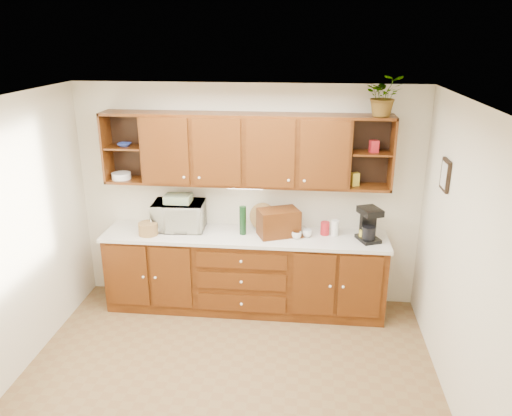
% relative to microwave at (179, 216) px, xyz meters
% --- Properties ---
extents(floor, '(4.00, 4.00, 0.00)m').
position_rel_microwave_xyz_m(floor, '(0.78, -1.54, -1.10)').
color(floor, brown).
rests_on(floor, ground).
extents(ceiling, '(4.00, 4.00, 0.00)m').
position_rel_microwave_xyz_m(ceiling, '(0.78, -1.54, 1.50)').
color(ceiling, white).
rests_on(ceiling, back_wall).
extents(back_wall, '(4.00, 0.00, 4.00)m').
position_rel_microwave_xyz_m(back_wall, '(0.78, 0.21, 0.20)').
color(back_wall, beige).
rests_on(back_wall, floor).
extents(left_wall, '(0.00, 3.50, 3.50)m').
position_rel_microwave_xyz_m(left_wall, '(-1.22, -1.54, 0.20)').
color(left_wall, beige).
rests_on(left_wall, floor).
extents(right_wall, '(0.00, 3.50, 3.50)m').
position_rel_microwave_xyz_m(right_wall, '(2.78, -1.54, 0.20)').
color(right_wall, beige).
rests_on(right_wall, floor).
extents(base_cabinets, '(3.20, 0.60, 0.90)m').
position_rel_microwave_xyz_m(base_cabinets, '(0.78, -0.09, -0.65)').
color(base_cabinets, '#391806').
rests_on(base_cabinets, floor).
extents(countertop, '(3.24, 0.64, 0.04)m').
position_rel_microwave_xyz_m(countertop, '(0.78, -0.10, -0.18)').
color(countertop, silver).
rests_on(countertop, base_cabinets).
extents(upper_cabinets, '(3.20, 0.33, 0.80)m').
position_rel_microwave_xyz_m(upper_cabinets, '(0.79, 0.05, 0.79)').
color(upper_cabinets, '#391806').
rests_on(upper_cabinets, back_wall).
extents(undercabinet_light, '(0.40, 0.05, 0.02)m').
position_rel_microwave_xyz_m(undercabinet_light, '(0.78, -0.01, 0.37)').
color(undercabinet_light, white).
rests_on(undercabinet_light, upper_cabinets).
extents(framed_picture, '(0.03, 0.24, 0.30)m').
position_rel_microwave_xyz_m(framed_picture, '(2.76, -0.64, 0.75)').
color(framed_picture, black).
rests_on(framed_picture, right_wall).
extents(wicker_basket, '(0.28, 0.28, 0.14)m').
position_rel_microwave_xyz_m(wicker_basket, '(-0.31, -0.22, -0.09)').
color(wicker_basket, '#A07342').
rests_on(wicker_basket, countertop).
extents(microwave, '(0.61, 0.43, 0.32)m').
position_rel_microwave_xyz_m(microwave, '(0.00, 0.00, 0.00)').
color(microwave, silver).
rests_on(microwave, countertop).
extents(towel_stack, '(0.30, 0.22, 0.09)m').
position_rel_microwave_xyz_m(towel_stack, '(0.00, 0.00, 0.21)').
color(towel_stack, '#CEC961').
rests_on(towel_stack, microwave).
extents(wine_bottle, '(0.08, 0.08, 0.33)m').
position_rel_microwave_xyz_m(wine_bottle, '(0.76, -0.09, 0.00)').
color(wine_bottle, black).
rests_on(wine_bottle, countertop).
extents(woven_tray, '(0.33, 0.17, 0.32)m').
position_rel_microwave_xyz_m(woven_tray, '(0.97, 0.08, -0.15)').
color(woven_tray, '#A07342').
rests_on(woven_tray, countertop).
extents(bread_box, '(0.51, 0.42, 0.31)m').
position_rel_microwave_xyz_m(bread_box, '(1.16, -0.08, -0.01)').
color(bread_box, '#391806').
rests_on(bread_box, countertop).
extents(mug_tree, '(0.23, 0.25, 0.29)m').
position_rel_microwave_xyz_m(mug_tree, '(1.41, -0.10, -0.12)').
color(mug_tree, '#391806').
rests_on(mug_tree, countertop).
extents(canister_red, '(0.12, 0.12, 0.15)m').
position_rel_microwave_xyz_m(canister_red, '(1.69, -0.01, -0.09)').
color(canister_red, '#AD1920').
rests_on(canister_red, countertop).
extents(canister_white, '(0.11, 0.11, 0.18)m').
position_rel_microwave_xyz_m(canister_white, '(1.80, -0.02, -0.07)').
color(canister_white, white).
rests_on(canister_white, countertop).
extents(canister_yellow, '(0.10, 0.10, 0.11)m').
position_rel_microwave_xyz_m(canister_yellow, '(2.10, -0.11, -0.11)').
color(canister_yellow, gold).
rests_on(canister_yellow, countertop).
extents(coffee_maker, '(0.29, 0.32, 0.38)m').
position_rel_microwave_xyz_m(coffee_maker, '(2.16, -0.11, 0.02)').
color(coffee_maker, black).
rests_on(coffee_maker, countertop).
extents(bowl_stack, '(0.16, 0.16, 0.04)m').
position_rel_microwave_xyz_m(bowl_stack, '(-0.60, 0.03, 0.82)').
color(bowl_stack, navy).
rests_on(bowl_stack, upper_cabinets).
extents(plate_stack, '(0.28, 0.28, 0.07)m').
position_rel_microwave_xyz_m(plate_stack, '(-0.66, 0.03, 0.45)').
color(plate_stack, white).
rests_on(plate_stack, upper_cabinets).
extents(pantry_box_yellow, '(0.10, 0.09, 0.15)m').
position_rel_microwave_xyz_m(pantry_box_yellow, '(1.99, 0.03, 0.49)').
color(pantry_box_yellow, gold).
rests_on(pantry_box_yellow, upper_cabinets).
extents(pantry_box_red, '(0.10, 0.10, 0.13)m').
position_rel_microwave_xyz_m(pantry_box_red, '(2.17, 0.03, 0.86)').
color(pantry_box_red, '#AD1920').
rests_on(pantry_box_red, upper_cabinets).
extents(potted_plant, '(0.39, 0.34, 0.43)m').
position_rel_microwave_xyz_m(potted_plant, '(2.23, -0.00, 1.40)').
color(potted_plant, '#999999').
rests_on(potted_plant, upper_cabinets).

